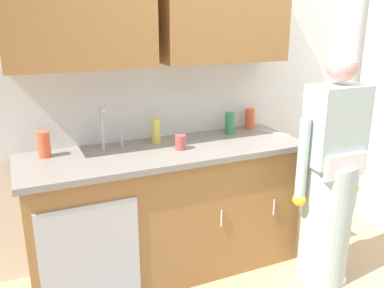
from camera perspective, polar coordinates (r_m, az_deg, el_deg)
kitchen_wall_with_uppers at (r=3.15m, az=1.31°, el=11.15°), size 4.80×0.44×2.70m
counter_cabinet at (r=3.02m, az=-3.62°, el=-9.55°), size 1.90×0.62×0.90m
countertop at (r=2.84m, az=-3.76°, el=-1.05°), size 1.96×0.66×0.04m
sink at (r=2.75m, az=-10.69°, el=-1.82°), size 0.50×0.36×0.35m
person_at_sink at (r=2.96m, az=18.44°, el=-5.93°), size 0.55×0.34×1.62m
bottle_soap at (r=3.36m, az=8.01°, el=3.52°), size 0.08×0.08×0.16m
bottle_cleaner_spray at (r=2.81m, az=-19.79°, el=-0.06°), size 0.08×0.08×0.17m
bottle_water_tall at (r=3.19m, az=5.20°, el=2.89°), size 0.07×0.07×0.16m
bottle_dish_liquid at (r=2.95m, az=-5.03°, el=1.83°), size 0.06×0.06×0.18m
cup_by_sink at (r=2.81m, az=-1.59°, el=0.24°), size 0.08×0.08×0.10m
knife_on_counter at (r=3.27m, az=11.41°, el=1.55°), size 0.14×0.22×0.01m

